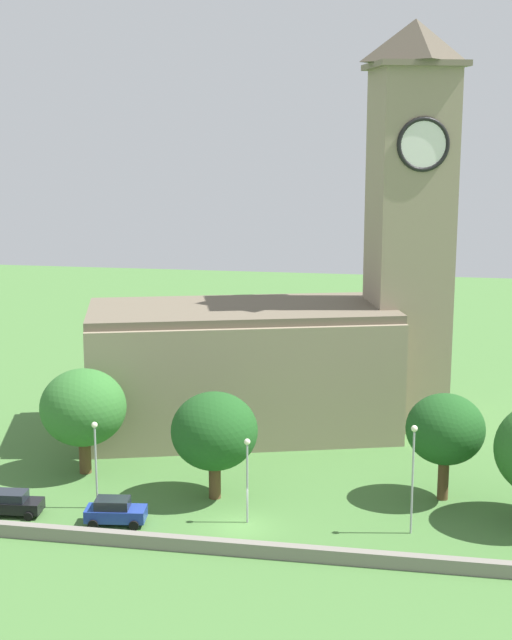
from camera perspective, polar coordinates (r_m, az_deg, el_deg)
ground_plane at (r=77.99m, az=1.17°, el=-8.24°), size 200.00×200.00×0.00m
church at (r=81.99m, az=2.13°, el=-0.47°), size 33.89×20.18×35.97m
quay_barrier at (r=60.38m, az=-1.80°, el=-13.94°), size 48.46×0.70×0.92m
car_black at (r=67.95m, az=-14.90°, el=-10.95°), size 4.18×2.33×1.72m
car_blue at (r=64.99m, az=-8.76°, el=-11.68°), size 4.32×2.49×1.86m
streetlamp_west_mid at (r=66.57m, az=-9.96°, el=-7.98°), size 0.44×0.44×6.46m
streetlamp_central at (r=63.34m, az=-0.55°, el=-9.05°), size 0.44×0.44×6.07m
streetlamp_east_mid at (r=62.27m, az=9.75°, el=-8.74°), size 0.44×0.44×7.61m
tree_riverside_east at (r=68.24m, az=11.70°, el=-6.69°), size 5.74×5.74×7.97m
tree_by_tower at (r=67.17m, az=-2.61°, el=-6.94°), size 6.35×6.35×8.03m
tree_churchyard at (r=73.16m, az=-10.70°, el=-5.38°), size 6.74×6.74×8.43m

